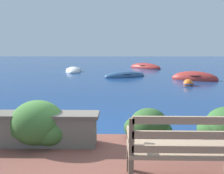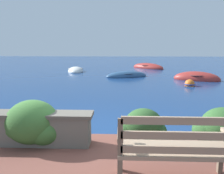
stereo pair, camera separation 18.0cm
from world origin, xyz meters
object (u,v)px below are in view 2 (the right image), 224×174
(rowboat_nearest, at_px, (197,79))
(rowboat_far, at_px, (76,71))
(rowboat_outer, at_px, (148,68))
(mooring_buoy, at_px, (190,84))
(park_bench, at_px, (176,147))
(rowboat_mid, at_px, (127,76))

(rowboat_nearest, relative_size, rowboat_far, 1.07)
(rowboat_far, height_order, rowboat_outer, rowboat_outer)
(rowboat_far, bearing_deg, rowboat_nearest, -126.02)
(rowboat_nearest, bearing_deg, mooring_buoy, -94.99)
(park_bench, distance_m, rowboat_mid, 11.43)
(rowboat_nearest, distance_m, rowboat_mid, 4.21)
(rowboat_mid, bearing_deg, rowboat_nearest, -37.22)
(rowboat_nearest, xyz_separation_m, rowboat_outer, (-1.98, 6.96, -0.01))
(rowboat_far, bearing_deg, rowboat_mid, -135.66)
(rowboat_nearest, bearing_deg, park_bench, -88.06)
(park_bench, height_order, mooring_buoy, park_bench)
(park_bench, bearing_deg, rowboat_far, 114.21)
(park_bench, relative_size, mooring_buoy, 2.68)
(rowboat_nearest, height_order, rowboat_outer, rowboat_nearest)
(rowboat_far, bearing_deg, park_bench, -172.34)
(park_bench, height_order, rowboat_far, park_bench)
(rowboat_mid, height_order, rowboat_far, same)
(park_bench, distance_m, rowboat_nearest, 10.92)
(rowboat_outer, bearing_deg, park_bench, 127.48)
(rowboat_far, distance_m, rowboat_outer, 6.61)
(rowboat_nearest, bearing_deg, rowboat_mid, -174.15)
(park_bench, relative_size, rowboat_nearest, 0.51)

